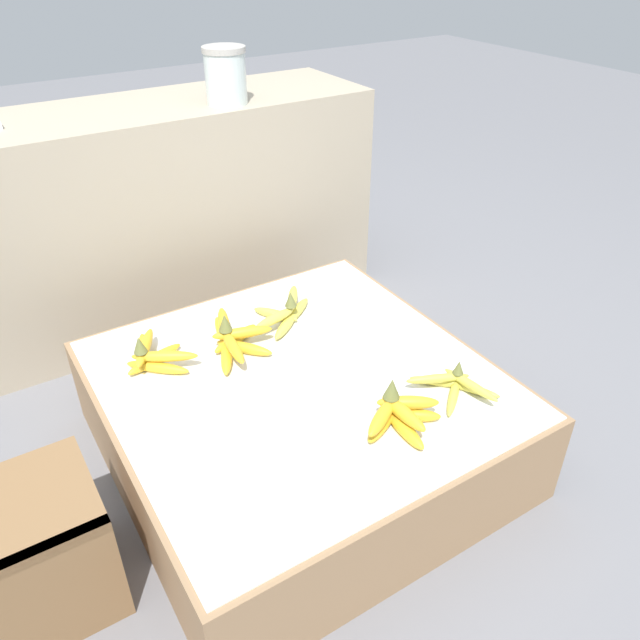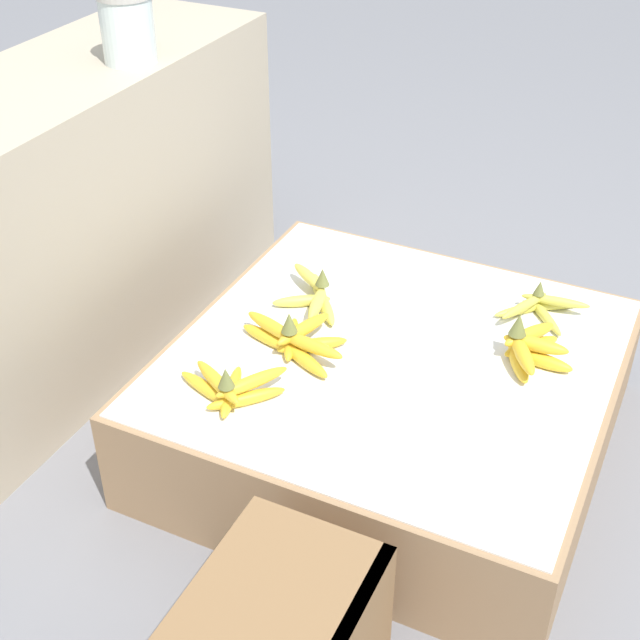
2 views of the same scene
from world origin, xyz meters
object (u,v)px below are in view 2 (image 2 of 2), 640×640
(banana_bunch_middle_left, at_px, (230,388))
(glass_jar, at_px, (127,26))
(banana_bunch_front_right, at_px, (540,306))
(banana_bunch_middle_midright, at_px, (315,294))
(banana_bunch_front_midright, at_px, (529,348))
(banana_bunch_middle_midleft, at_px, (294,339))

(banana_bunch_middle_left, bearing_deg, glass_jar, 46.90)
(banana_bunch_front_right, height_order, banana_bunch_middle_midright, banana_bunch_middle_midright)
(banana_bunch_front_midright, distance_m, banana_bunch_middle_midright, 0.51)
(banana_bunch_front_midright, distance_m, glass_jar, 1.17)
(banana_bunch_middle_midleft, height_order, banana_bunch_middle_midright, banana_bunch_middle_midleft)
(banana_bunch_middle_midleft, distance_m, glass_jar, 0.83)
(banana_bunch_middle_midleft, bearing_deg, banana_bunch_front_right, -50.27)
(banana_bunch_middle_left, relative_size, banana_bunch_middle_midleft, 0.87)
(banana_bunch_middle_midleft, distance_m, banana_bunch_middle_midright, 0.19)
(banana_bunch_middle_midleft, xyz_separation_m, banana_bunch_middle_midright, (0.18, 0.04, -0.00))
(banana_bunch_front_midright, relative_size, banana_bunch_middle_left, 0.90)
(banana_bunch_front_right, xyz_separation_m, banana_bunch_middle_midright, (-0.19, 0.48, 0.01))
(banana_bunch_front_right, xyz_separation_m, glass_jar, (-0.07, 1.02, 0.53))
(banana_bunch_middle_midleft, relative_size, banana_bunch_middle_midright, 1.18)
(banana_bunch_middle_midleft, height_order, glass_jar, glass_jar)
(banana_bunch_middle_midright, distance_m, glass_jar, 0.76)
(banana_bunch_front_midright, height_order, banana_bunch_middle_midright, banana_bunch_front_midright)
(banana_bunch_front_right, relative_size, banana_bunch_middle_midleft, 0.75)
(banana_bunch_front_right, distance_m, glass_jar, 1.15)
(banana_bunch_middle_left, bearing_deg, banana_bunch_middle_midleft, -11.65)
(banana_bunch_front_midright, xyz_separation_m, banana_bunch_front_right, (0.19, 0.02, -0.01))
(banana_bunch_middle_left, relative_size, glass_jar, 1.42)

